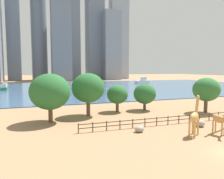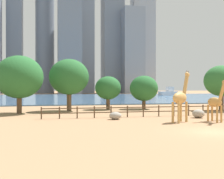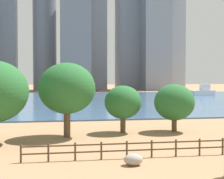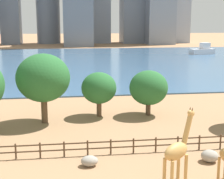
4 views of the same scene
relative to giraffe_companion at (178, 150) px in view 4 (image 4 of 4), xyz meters
The scene contains 10 objects.
ground_plane 73.78m from the giraffe_companion, 90.25° to the left, with size 400.00×400.00×0.00m, color #9E7551.
harbor_water 70.78m from the giraffe_companion, 90.26° to the left, with size 180.00×86.00×0.20m, color #3D6084.
giraffe_companion is the anchor object (origin of this frame).
boulder_near_fence 7.03m from the giraffe_companion, 147.11° to the left, with size 1.32×1.07×0.80m, color gray.
boulder_by_pole 5.29m from the giraffe_companion, 40.57° to the left, with size 1.37×1.26×0.95m, color gray.
enclosure_fence 6.00m from the giraffe_companion, 95.80° to the left, with size 26.12×0.14×1.30m.
tree_left_large 17.80m from the giraffe_companion, 101.66° to the left, with size 4.02×4.02×5.14m.
tree_right_tall 18.60m from the giraffe_companion, 121.75° to the left, with size 5.72×5.72×7.51m.
tree_right_small 17.28m from the giraffe_companion, 82.83° to the left, with size 4.47×4.47×5.28m.
boat_ferry 93.62m from the giraffe_companion, 66.74° to the left, with size 8.67×4.73×3.61m.
Camera 4 is at (-6.91, -14.60, 10.91)m, focal length 55.00 mm.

